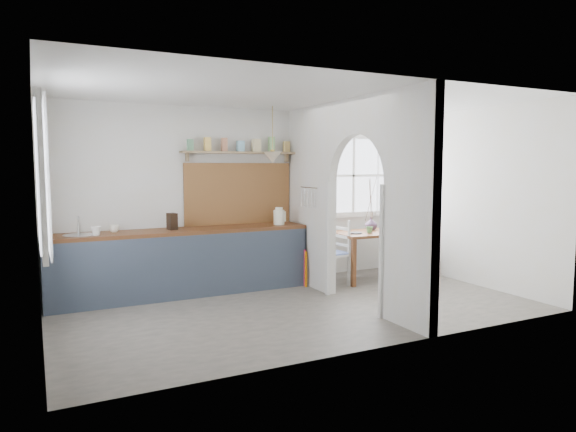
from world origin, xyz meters
name	(u,v)px	position (x,y,z in m)	size (l,w,h in m)	color
floor	(301,307)	(0.00, 0.00, 0.00)	(5.80, 3.20, 0.01)	gray
ceiling	(301,95)	(0.00, 0.00, 2.60)	(5.80, 3.20, 0.01)	silver
walls	(301,203)	(0.00, 0.00, 1.30)	(5.81, 3.21, 2.60)	silver
partition	(347,190)	(0.70, 0.06, 1.45)	(0.12, 3.20, 2.60)	silver
kitchen_window	(39,177)	(-2.87, 0.00, 1.65)	(0.10, 1.16, 1.50)	white
nook_window	(353,176)	(1.80, 1.56, 1.60)	(1.76, 0.10, 1.30)	white
counter	(183,261)	(-1.13, 1.33, 0.46)	(3.50, 0.60, 0.90)	#4D2D1C
sink	(80,236)	(-2.43, 1.30, 0.89)	(0.40, 0.40, 0.02)	silver
backsplash	(239,194)	(-0.20, 1.58, 1.35)	(1.65, 0.03, 0.90)	brown
shelf	(240,149)	(-0.20, 1.49, 2.00)	(1.75, 0.20, 0.21)	tan
pendant_lamp	(273,157)	(0.15, 1.15, 1.88)	(0.26, 0.26, 0.16)	beige
utensil_rail	(309,188)	(0.61, 0.90, 1.45)	(0.02, 0.02, 0.50)	silver
dining_table	(372,255)	(1.76, 0.95, 0.37)	(1.19, 0.79, 0.74)	#4D2D1C
chair_left	(330,253)	(0.94, 0.88, 0.49)	(0.44, 0.44, 0.97)	silver
chair_right	(413,247)	(2.58, 0.97, 0.44)	(0.40, 0.40, 0.88)	silver
kettle	(279,216)	(0.29, 1.24, 1.03)	(0.21, 0.17, 0.26)	white
mug_a	(96,231)	(-2.25, 1.17, 0.96)	(0.12, 0.12, 0.11)	white
mug_b	(114,229)	(-2.01, 1.38, 0.95)	(0.12, 0.12, 0.10)	white
knife_block	(172,221)	(-1.26, 1.32, 1.01)	(0.10, 0.14, 0.22)	black
jar	(173,224)	(-1.24, 1.39, 0.97)	(0.09, 0.09, 0.14)	olive
towel_magenta	(305,268)	(0.58, 0.97, 0.28)	(0.02, 0.03, 0.54)	#C51E4E
towel_orange	(306,270)	(0.58, 0.93, 0.25)	(0.02, 0.03, 0.55)	orange
bowl	(393,230)	(2.04, 0.81, 0.77)	(0.26, 0.26, 0.06)	beige
table_cup	(369,230)	(1.63, 0.84, 0.79)	(0.10, 0.10, 0.10)	#589751
plate	(355,233)	(1.40, 0.88, 0.75)	(0.21, 0.21, 0.02)	black
vase	(371,224)	(1.87, 1.14, 0.84)	(0.19, 0.19, 0.20)	#49324C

